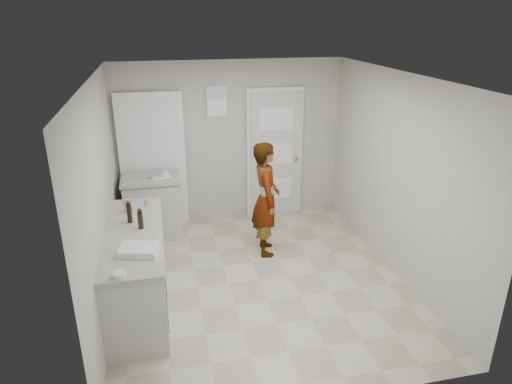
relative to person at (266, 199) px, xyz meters
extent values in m
plane|color=#A29988|center=(-0.26, -0.72, -0.79)|extent=(4.00, 4.00, 0.00)
plane|color=#ADA9A3|center=(-0.26, 1.28, 0.46)|extent=(3.50, 0.00, 3.50)
plane|color=#ADA9A3|center=(-0.26, -2.72, 0.46)|extent=(3.50, 0.00, 3.50)
plane|color=#ADA9A3|center=(-2.01, -0.72, 0.46)|extent=(0.00, 4.00, 4.00)
plane|color=#ADA9A3|center=(1.49, -0.72, 0.46)|extent=(0.00, 4.00, 4.00)
plane|color=silver|center=(-0.26, -0.72, 1.71)|extent=(4.00, 4.00, 0.00)
cube|color=silver|center=(0.44, 1.21, 0.21)|extent=(0.80, 0.05, 2.00)
cube|color=white|center=(0.44, 1.24, 0.24)|extent=(0.90, 0.04, 2.10)
sphere|color=#B68746|center=(0.77, 1.16, 0.16)|extent=(0.07, 0.07, 0.07)
cube|color=white|center=(-0.46, 1.25, 1.11)|extent=(0.30, 0.02, 0.45)
cube|color=black|center=(-1.46, 1.25, 0.23)|extent=(0.90, 0.05, 2.04)
cube|color=white|center=(-1.46, 1.22, 0.24)|extent=(0.98, 0.02, 2.10)
cube|color=silver|center=(-1.71, -0.92, -0.36)|extent=(0.60, 1.90, 0.86)
cube|color=black|center=(-1.71, -0.92, -0.75)|extent=(0.56, 1.86, 0.08)
cube|color=#ACAB9E|center=(-1.71, -0.92, 0.11)|extent=(0.64, 1.96, 0.05)
cube|color=silver|center=(-1.51, 0.83, -0.36)|extent=(0.80, 0.55, 0.86)
cube|color=black|center=(-1.51, 0.83, -0.75)|extent=(0.75, 0.54, 0.08)
cube|color=#ACAB9E|center=(-1.51, 0.83, 0.11)|extent=(0.84, 0.61, 0.05)
imported|color=silver|center=(0.00, 0.00, 0.00)|extent=(0.43, 0.61, 1.58)
cube|color=#A67553|center=(-1.76, -0.37, 0.22)|extent=(0.11, 0.08, 0.17)
cylinder|color=tan|center=(-1.56, -0.19, 0.17)|extent=(0.05, 0.05, 0.08)
cylinder|color=black|center=(-1.62, -0.84, 0.23)|extent=(0.06, 0.06, 0.19)
sphere|color=black|center=(-1.62, -0.84, 0.35)|extent=(0.05, 0.05, 0.05)
cylinder|color=black|center=(-1.74, -0.66, 0.24)|extent=(0.06, 0.06, 0.21)
sphere|color=black|center=(-1.74, -0.66, 0.37)|extent=(0.05, 0.05, 0.05)
cube|color=silver|center=(-1.63, -1.40, 0.17)|extent=(0.43, 0.35, 0.07)
cube|color=white|center=(-1.63, -1.40, 0.16)|extent=(0.37, 0.29, 0.05)
cylinder|color=silver|center=(-1.79, -1.82, 0.16)|extent=(0.12, 0.12, 0.05)
sphere|color=white|center=(-1.81, -1.83, 0.16)|extent=(0.04, 0.04, 0.04)
sphere|color=white|center=(-1.77, -1.81, 0.16)|extent=(0.04, 0.04, 0.04)
cube|color=white|center=(-1.37, 0.88, 0.14)|extent=(0.33, 0.39, 0.01)
camera|label=1|loc=(-1.36, -5.51, 2.34)|focal=32.00mm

